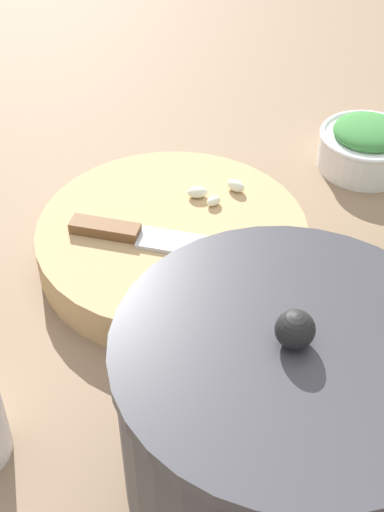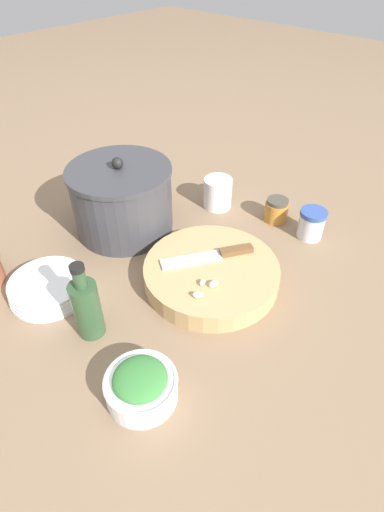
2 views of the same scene
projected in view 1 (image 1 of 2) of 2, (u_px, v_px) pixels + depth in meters
The scene contains 6 objects.
ground_plane at pixel (205, 305), 0.76m from camera, with size 5.00×5.00×0.00m, color #7F664C.
cutting_board at pixel (172, 242), 0.81m from camera, with size 0.30×0.30×0.05m.
chef_knife at pixel (154, 238), 0.77m from camera, with size 0.20×0.14×0.01m.
garlic_cloves at pixel (216, 191), 0.83m from camera, with size 0.07×0.04×0.01m.
herb_bowl at pixel (366, 145), 0.94m from camera, with size 0.13×0.13×0.07m.
stock_pot at pixel (282, 419), 0.55m from camera, with size 0.26×0.26×0.20m.
Camera 1 is at (0.19, 0.50, 0.55)m, focal length 50.00 mm.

